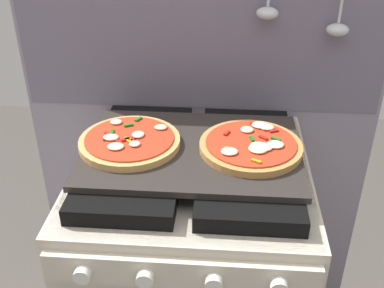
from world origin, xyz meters
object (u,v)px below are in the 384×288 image
Objects in this scene: stove at (192,281)px; pizza_right at (251,146)px; pizza_left at (130,141)px; baking_tray at (192,150)px.

pizza_right is (0.15, 0.00, 0.48)m from stove.
pizza_left and pizza_right have the same top height.
baking_tray is at bearing 0.00° from pizza_left.
stove is 3.54× the size of pizza_right.
pizza_left reaches higher than stove.
stove is 3.54× the size of pizza_left.
pizza_right is (0.30, 0.00, 0.00)m from pizza_left.
pizza_left is at bearing 179.41° from stove.
pizza_left is at bearing -180.00° from baking_tray.
pizza_right is (0.15, 0.00, 0.02)m from baking_tray.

